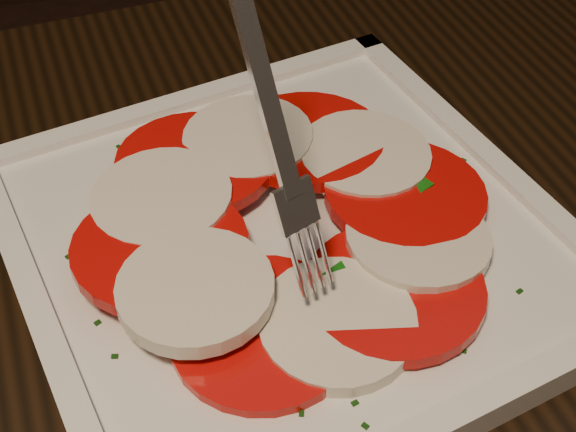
% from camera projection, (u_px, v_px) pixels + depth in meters
% --- Properties ---
extents(plate, '(0.33, 0.33, 0.01)m').
position_uv_depth(plate, '(288.00, 243.00, 0.48)').
color(plate, silver).
rests_on(plate, table).
extents(caprese_salad, '(0.26, 0.26, 0.03)m').
position_uv_depth(caprese_salad, '(288.00, 221.00, 0.46)').
color(caprese_salad, '#CE0506').
rests_on(caprese_salad, plate).
extents(fork, '(0.05, 0.09, 0.18)m').
position_uv_depth(fork, '(257.00, 99.00, 0.37)').
color(fork, white).
rests_on(fork, caprese_salad).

